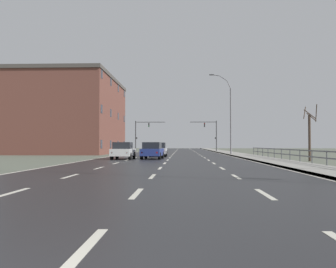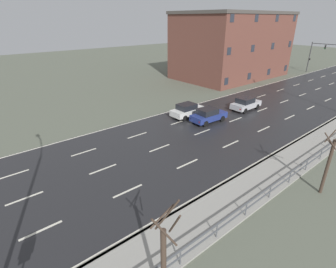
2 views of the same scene
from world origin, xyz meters
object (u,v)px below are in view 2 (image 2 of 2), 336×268
traffic_signal_left (316,53)px  brick_building (232,45)px  car_near_left (208,115)px  car_mid_centre (246,104)px  car_near_right (188,110)px

traffic_signal_left → brick_building: 18.51m
car_near_left → car_mid_centre: bearing=91.6°
traffic_signal_left → car_near_left: bearing=-82.1°
traffic_signal_left → brick_building: (-8.73, -16.24, 1.74)m
car_near_left → car_near_right: 2.70m
car_mid_centre → car_near_right: size_ratio=1.00×
traffic_signal_left → car_near_left: size_ratio=1.43×
car_mid_centre → car_near_right: same height
car_mid_centre → car_near_left: bearing=-91.0°
traffic_signal_left → car_mid_centre: bearing=-80.2°
car_mid_centre → car_near_right: 7.70m
car_near_left → car_mid_centre: size_ratio=1.02×
traffic_signal_left → car_near_right: bearing=-86.1°
car_near_right → car_near_left: bearing=12.6°
traffic_signal_left → car_mid_centre: (5.38, -31.22, -3.21)m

